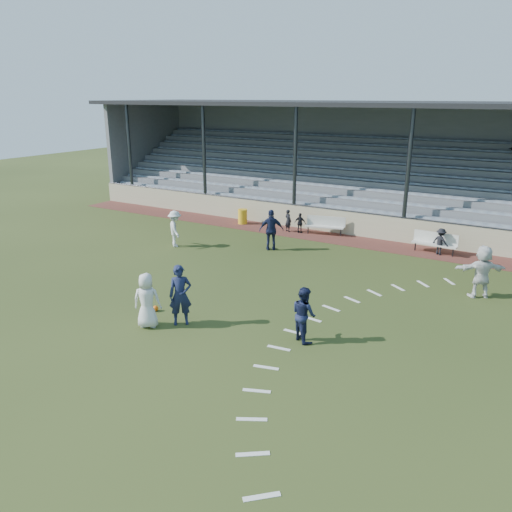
% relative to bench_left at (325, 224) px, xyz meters
% --- Properties ---
extents(ground, '(90.00, 90.00, 0.00)m').
position_rel_bench_left_xyz_m(ground, '(0.79, -10.91, -0.58)').
color(ground, '#2F3B18').
rests_on(ground, ground).
extents(cinder_track, '(34.00, 2.00, 0.02)m').
position_rel_bench_left_xyz_m(cinder_track, '(0.79, -0.41, -0.57)').
color(cinder_track, '#512620').
rests_on(cinder_track, ground).
extents(retaining_wall, '(34.00, 0.18, 1.20)m').
position_rel_bench_left_xyz_m(retaining_wall, '(0.79, 0.64, 0.02)').
color(retaining_wall, '#B2A989').
rests_on(retaining_wall, ground).
extents(bench_left, '(2.04, 0.91, 0.95)m').
position_rel_bench_left_xyz_m(bench_left, '(0.00, 0.00, 0.00)').
color(bench_left, beige).
rests_on(bench_left, cinder_track).
extents(bench_right, '(2.02, 0.58, 0.95)m').
position_rel_bench_left_xyz_m(bench_right, '(5.58, -0.39, 0.00)').
color(bench_right, beige).
rests_on(bench_right, cinder_track).
extents(trash_bin, '(0.51, 0.51, 0.82)m').
position_rel_bench_left_xyz_m(trash_bin, '(-4.92, -0.26, -0.15)').
color(trash_bin, gold).
rests_on(trash_bin, cinder_track).
extents(football, '(0.20, 0.20, 0.20)m').
position_rel_bench_left_xyz_m(football, '(-1.09, -11.88, -0.49)').
color(football, '#D7590C').
rests_on(football, ground).
extents(player_white_lead, '(1.02, 0.89, 1.76)m').
position_rel_bench_left_xyz_m(player_white_lead, '(-0.50, -12.87, 0.30)').
color(player_white_lead, silver).
rests_on(player_white_lead, ground).
extents(player_navy_lead, '(0.85, 0.82, 1.95)m').
position_rel_bench_left_xyz_m(player_navy_lead, '(0.28, -12.19, 0.39)').
color(player_navy_lead, '#161C3C').
rests_on(player_navy_lead, ground).
extents(player_navy_mid, '(1.02, 0.97, 1.67)m').
position_rel_bench_left_xyz_m(player_navy_mid, '(4.09, -11.21, 0.25)').
color(player_navy_mid, '#161C3C').
rests_on(player_navy_mid, ground).
extents(player_white_wing, '(1.27, 1.23, 1.74)m').
position_rel_bench_left_xyz_m(player_white_wing, '(-5.35, -5.61, 0.29)').
color(player_white_wing, silver).
rests_on(player_white_wing, ground).
extents(player_navy_wing, '(1.21, 0.99, 1.92)m').
position_rel_bench_left_xyz_m(player_navy_wing, '(-1.12, -3.76, 0.38)').
color(player_navy_wing, '#161C3C').
rests_on(player_navy_wing, ground).
extents(player_white_back, '(1.84, 1.40, 1.93)m').
position_rel_bench_left_xyz_m(player_white_back, '(8.10, -4.96, 0.38)').
color(player_white_back, silver).
rests_on(player_white_back, ground).
extents(sub_left_near, '(0.51, 0.43, 1.18)m').
position_rel_bench_left_xyz_m(sub_left_near, '(-1.93, -0.46, 0.03)').
color(sub_left_near, black).
rests_on(sub_left_near, cinder_track).
extents(sub_left_far, '(0.64, 0.32, 1.06)m').
position_rel_bench_left_xyz_m(sub_left_far, '(-1.25, -0.41, -0.03)').
color(sub_left_far, black).
rests_on(sub_left_far, cinder_track).
extents(sub_right, '(0.90, 0.72, 1.22)m').
position_rel_bench_left_xyz_m(sub_right, '(5.85, -0.55, 0.05)').
color(sub_right, black).
rests_on(sub_right, cinder_track).
extents(grandstand, '(34.60, 9.00, 6.61)m').
position_rel_bench_left_xyz_m(grandstand, '(0.80, 5.35, 1.62)').
color(grandstand, slate).
rests_on(grandstand, ground).
extents(penalty_arc, '(3.89, 14.63, 0.01)m').
position_rel_bench_left_xyz_m(penalty_arc, '(4.91, -10.91, -0.58)').
color(penalty_arc, silver).
rests_on(penalty_arc, ground).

